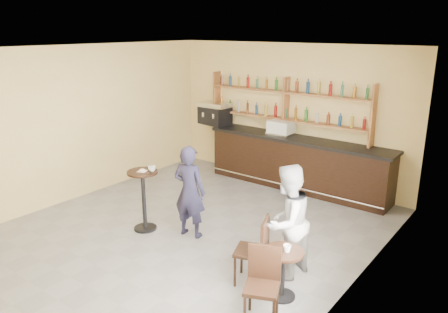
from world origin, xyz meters
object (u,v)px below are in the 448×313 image
Objects in this scene: espresso_machine at (215,113)px; pedestal_table at (144,201)px; bar_counter at (297,163)px; pastry_case at (281,128)px; man_main at (190,192)px; chair_south at (262,287)px; chair_west at (251,250)px; patron_second at (287,222)px; cafe_table at (283,274)px.

pedestal_table is at bearing -62.88° from espresso_machine.
pedestal_table is (-1.16, -3.56, -0.03)m from bar_counter.
pastry_case reaches higher than bar_counter.
man_main reaches higher than chair_south.
pedestal_table is 3.21m from chair_south.
pedestal_table reaches higher than chair_south.
pedestal_table is (-0.70, -3.56, -0.78)m from pastry_case.
bar_counter is 7.92× the size of pastry_case.
chair_west is at bearing -65.89° from pastry_case.
patron_second is (2.08, -3.35, -0.48)m from pastry_case.
espresso_machine is at bearing -68.90° from man_main.
bar_counter is 2.53× the size of patron_second.
pastry_case is 5.13m from chair_south.
bar_counter reaches higher than chair_west.
espresso_machine is 5.39m from chair_west.
pastry_case is 4.62m from cafe_table.
man_main is (0.81, 0.32, 0.26)m from pedestal_table.
cafe_table is 0.76m from patron_second.
pedestal_table is at bearing 10.76° from man_main.
chair_west is at bearing 108.99° from chair_south.
pedestal_table reaches higher than chair_west.
man_main is 0.96× the size of patron_second.
chair_west is (2.48, -0.25, -0.05)m from pedestal_table.
pedestal_table reaches higher than cafe_table.
chair_south is 0.56× the size of patron_second.
chair_south is at bearing -62.85° from pastry_case.
espresso_machine is 5.84m from cafe_table.
bar_counter is at bearing -107.04° from man_main.
chair_south is at bearing 22.41° from patron_second.
chair_west reaches higher than cafe_table.
pastry_case is at bearing 180.00° from bar_counter.
man_main is at bearing 21.73° from pedestal_table.
espresso_machine is 3.87m from man_main.
bar_counter reaches higher than cafe_table.
chair_south is (2.38, -4.46, -0.86)m from pastry_case.
espresso_machine is 0.77× the size of chair_west.
bar_counter is 3.73m from patron_second.
man_main is 1.70× the size of chair_south.
cafe_table is 0.70× the size of chair_west.
cafe_table is (3.03, -0.30, -0.20)m from pedestal_table.
patron_second is at bearing 116.31° from cafe_table.
chair_south is at bearing -85.24° from cafe_table.
chair_west is 0.88m from chair_south.
man_main reaches higher than pastry_case.
pastry_case is at bearing 8.28° from espresso_machine.
patron_second reaches higher than pedestal_table.
bar_counter is at bearing 72.00° from pedestal_table.
pastry_case is at bearing -175.73° from chair_west.
patron_second is (3.99, -3.35, -0.59)m from espresso_machine.
pastry_case is 0.57× the size of chair_south.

